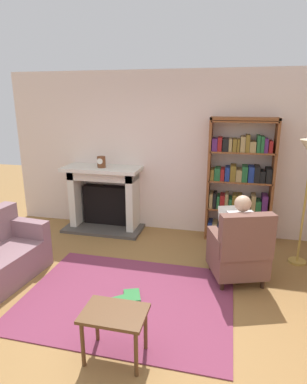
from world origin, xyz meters
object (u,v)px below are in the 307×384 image
Objects in this scene: seated_reader at (237,233)px; mantel_clock at (101,162)px; bookshelf at (240,183)px; side_table at (114,319)px; armchair_reading at (240,251)px; fireplace at (105,196)px.

mantel_clock is at bearing -45.74° from seated_reader.
bookshelf is 1.29m from seated_reader.
bookshelf is at bearing 69.76° from side_table.
side_table is at bearing -66.39° from mantel_clock.
seated_reader reaches higher than armchair_reading.
armchair_reading is (2.30, -1.32, -0.17)m from fireplace.
bookshelf is 1.46m from armchair_reading.
side_table is (-1.08, -1.55, -0.03)m from armchair_reading.
bookshelf reaches higher than mantel_clock.
side_table is (1.21, -2.77, -0.83)m from mantel_clock.
armchair_reading is (0.01, -1.36, -0.54)m from bookshelf.
mantel_clock is (0.01, -0.10, 0.63)m from fireplace.
seated_reader is (-0.04, 0.11, 0.20)m from armchair_reading.
fireplace reaches higher than armchair_reading.
side_table is at bearing -67.00° from fireplace.
seated_reader is at bearing -26.25° from mantel_clock.
fireplace is 2.44× the size of side_table.
fireplace is 2.66m from armchair_reading.
side_table is at bearing 35.51° from armchair_reading.
seated_reader is at bearing -90.00° from armchair_reading.
side_table is (1.22, -2.87, -0.20)m from fireplace.
bookshelf is 3.53× the size of side_table.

